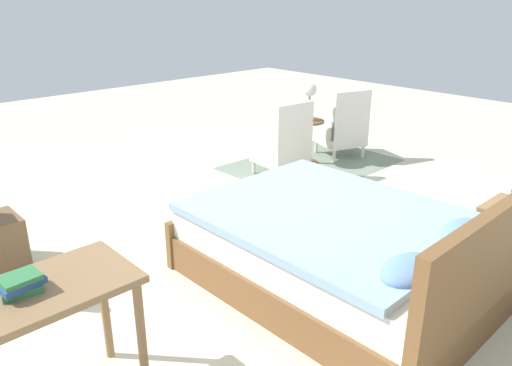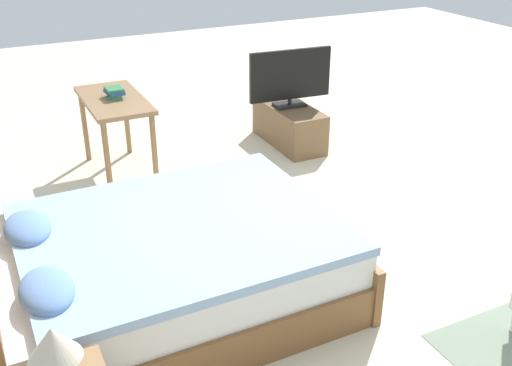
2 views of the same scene
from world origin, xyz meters
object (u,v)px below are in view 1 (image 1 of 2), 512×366
flower_vase (310,97)px  armchair_by_window_left (343,129)px  side_table (308,137)px  book_stack (21,284)px  bed (343,251)px  armchair_by_window_right (284,146)px  vanity_desk (29,314)px  nightstand (508,241)px

flower_vase → armchair_by_window_left: bearing=167.6°
side_table → book_stack: book_stack is taller
bed → flower_vase: 3.00m
armchair_by_window_left → armchair_by_window_right: bearing=0.1°
vanity_desk → book_stack: size_ratio=4.81×
bed → nightstand: (-1.09, 0.77, -0.01)m
armchair_by_window_right → flower_vase: bearing=-167.9°
bed → vanity_desk: bed is taller
armchair_by_window_right → side_table: 0.60m
flower_vase → side_table: bearing=-90.0°
nightstand → vanity_desk: bearing=-17.8°
armchair_by_window_left → flower_vase: flower_vase is taller
book_stack → armchair_by_window_right: bearing=-154.3°
armchair_by_window_left → armchair_by_window_right: size_ratio=1.00×
bed → flower_vase: flower_vase is taller
flower_vase → nightstand: 3.11m
bed → vanity_desk: bearing=-7.2°
armchair_by_window_left → book_stack: size_ratio=4.25×
armchair_by_window_left → vanity_desk: (4.73, 1.74, 0.26)m
armchair_by_window_right → nightstand: armchair_by_window_right is taller
side_table → armchair_by_window_left: bearing=167.6°
side_table → vanity_desk: (4.17, 1.87, 0.28)m
armchair_by_window_right → flower_vase: flower_vase is taller
armchair_by_window_left → armchair_by_window_right: (1.15, 0.00, 0.00)m
armchair_by_window_left → book_stack: (4.74, 1.73, 0.42)m
armchair_by_window_left → side_table: (0.56, -0.12, -0.02)m
side_table → flower_vase: 0.51m
nightstand → bed: bearing=-35.1°
flower_vase → vanity_desk: (4.17, 1.87, -0.23)m
bed → book_stack: size_ratio=10.24×
bed → book_stack: 2.22m
armchair_by_window_right → nightstand: size_ratio=1.59×
nightstand → armchair_by_window_right: bearing=-97.1°
armchair_by_window_right → nightstand: 2.80m
flower_vase → book_stack: 4.57m
armchair_by_window_right → book_stack: armchair_by_window_right is taller
armchair_by_window_right → flower_vase: (-0.59, -0.13, 0.49)m
nightstand → book_stack: bearing=-18.0°
bed → nightstand: bearing=144.9°
vanity_desk → book_stack: book_stack is taller
armchair_by_window_right → bed: bearing=54.4°
flower_vase → book_stack: (4.18, 1.85, -0.07)m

